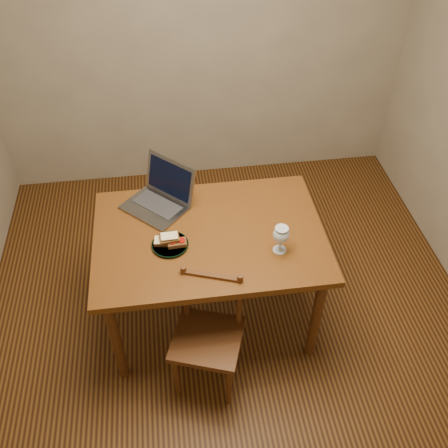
{
  "coord_description": "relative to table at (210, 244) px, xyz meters",
  "views": [
    {
      "loc": [
        -0.31,
        -1.97,
        2.71
      ],
      "look_at": [
        -0.03,
        0.04,
        0.8
      ],
      "focal_mm": 40.0,
      "sensor_mm": 36.0,
      "label": 1
    }
  ],
  "objects": [
    {
      "name": "sandwich_tomato",
      "position": [
        -0.19,
        -0.08,
        0.12
      ],
      "size": [
        0.11,
        0.07,
        0.03
      ],
      "primitive_type": null,
      "rotation": [
        0.0,
        0.0,
        0.05
      ],
      "color": "#381E0C",
      "rests_on": "plate"
    },
    {
      "name": "back_wall",
      "position": [
        0.12,
        1.58,
        0.65
      ],
      "size": [
        3.2,
        0.02,
        2.6
      ],
      "primitive_type": "cube",
      "color": "gray",
      "rests_on": "floor"
    },
    {
      "name": "table",
      "position": [
        0.0,
        0.0,
        0.0
      ],
      "size": [
        1.3,
        0.9,
        0.74
      ],
      "color": "#47250B",
      "rests_on": "floor"
    },
    {
      "name": "sandwich_top",
      "position": [
        -0.22,
        -0.06,
        0.14
      ],
      "size": [
        0.11,
        0.07,
        0.03
      ],
      "primitive_type": null,
      "rotation": [
        0.0,
        0.0,
        0.11
      ],
      "color": "#381E0C",
      "rests_on": "plate"
    },
    {
      "name": "sandwich_cheese",
      "position": [
        -0.26,
        -0.06,
        0.12
      ],
      "size": [
        0.11,
        0.08,
        0.03
      ],
      "primitive_type": null,
      "rotation": [
        0.0,
        0.0,
        -0.16
      ],
      "color": "#381E0C",
      "rests_on": "plate"
    },
    {
      "name": "chair",
      "position": [
        -0.06,
        -0.43,
        -0.23
      ],
      "size": [
        0.47,
        0.45,
        0.4
      ],
      "rotation": [
        0.0,
        0.0,
        -0.33
      ],
      "color": "#391E0C",
      "rests_on": "floor"
    },
    {
      "name": "milk_glass",
      "position": [
        0.36,
        -0.18,
        0.17
      ],
      "size": [
        0.09,
        0.09,
        0.17
      ],
      "primitive_type": null,
      "color": "white",
      "rests_on": "table"
    },
    {
      "name": "plate",
      "position": [
        -0.22,
        -0.07,
        0.09
      ],
      "size": [
        0.2,
        0.2,
        0.02
      ],
      "primitive_type": "cylinder",
      "color": "black",
      "rests_on": "table"
    },
    {
      "name": "floor",
      "position": [
        0.12,
        -0.03,
        -0.66
      ],
      "size": [
        3.2,
        3.2,
        0.02
      ],
      "primitive_type": "cube",
      "color": "black",
      "rests_on": "ground"
    },
    {
      "name": "laptop",
      "position": [
        -0.25,
        0.3,
        0.15
      ],
      "size": [
        0.48,
        0.48,
        0.25
      ],
      "rotation": [
        0.0,
        0.0,
        -0.77
      ],
      "color": "slate",
      "rests_on": "table"
    }
  ]
}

